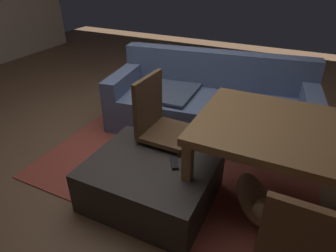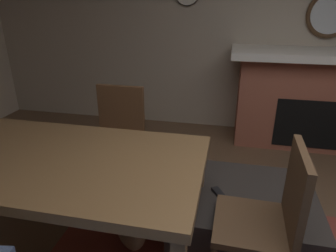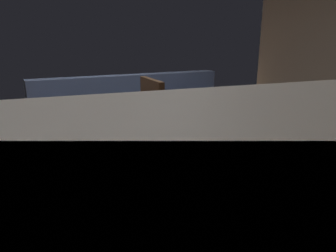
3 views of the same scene
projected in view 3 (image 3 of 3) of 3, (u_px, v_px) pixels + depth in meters
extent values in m
plane|color=brown|center=(119.00, 185.00, 2.48)|extent=(9.52, 9.52, 0.00)
cube|color=brown|center=(167.00, 176.00, 2.63)|extent=(2.60, 2.00, 0.01)
cube|color=#4C5B7F|center=(148.00, 135.00, 3.18)|extent=(2.37, 1.23, 0.42)
cube|color=#4C5B7F|center=(133.00, 93.00, 3.37)|extent=(2.27, 0.51, 0.42)
cube|color=#4C5B7F|center=(222.00, 99.00, 3.61)|extent=(0.31, 0.94, 0.20)
cube|color=#4C5B7F|center=(44.00, 120.00, 2.58)|extent=(0.31, 0.94, 0.20)
cube|color=#3D475B|center=(107.00, 119.00, 2.89)|extent=(0.60, 0.82, 0.03)
cube|color=#2D2826|center=(202.00, 191.00, 2.00)|extent=(0.99, 0.84, 0.37)
cube|color=black|center=(220.00, 157.00, 2.07)|extent=(0.13, 0.16, 0.02)
cube|color=brown|center=(292.00, 97.00, 2.63)|extent=(1.72, 0.98, 0.06)
cube|color=brown|center=(192.00, 133.00, 2.81)|extent=(0.07, 0.07, 0.68)
cube|color=brown|center=(312.00, 118.00, 3.41)|extent=(0.07, 0.07, 0.68)
cube|color=brown|center=(247.00, 165.00, 2.04)|extent=(0.07, 0.07, 0.68)
cube|color=#513823|center=(176.00, 142.00, 2.27)|extent=(0.45, 0.45, 0.04)
cube|color=#513823|center=(152.00, 112.00, 2.13)|extent=(0.05, 0.44, 0.48)
cylinder|color=#513823|center=(188.00, 156.00, 2.58)|extent=(0.04, 0.04, 0.41)
cylinder|color=#513823|center=(210.00, 174.00, 2.22)|extent=(0.04, 0.04, 0.41)
cylinder|color=#513823|center=(145.00, 162.00, 2.44)|extent=(0.04, 0.04, 0.41)
cylinder|color=#513823|center=(161.00, 182.00, 2.08)|extent=(0.04, 0.04, 0.41)
cylinder|color=brown|center=(325.00, 177.00, 2.17)|extent=(0.04, 0.04, 0.41)
cylinder|color=beige|center=(243.00, 118.00, 4.34)|extent=(0.24, 0.24, 0.22)
ellipsoid|color=#387233|center=(244.00, 101.00, 4.27)|extent=(0.38, 0.38, 0.42)
ellipsoid|color=#8C6B4C|center=(271.00, 166.00, 2.49)|extent=(0.44, 0.58, 0.22)
sphere|color=#8C6B4C|center=(303.00, 160.00, 2.30)|extent=(0.16, 0.16, 0.16)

